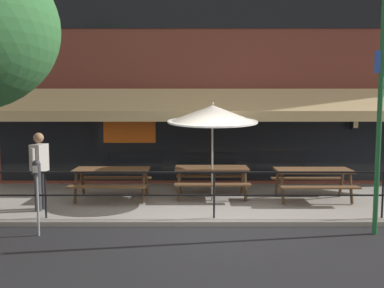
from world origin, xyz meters
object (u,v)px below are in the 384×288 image
(picnic_table_centre, at_px, (211,173))
(pedestrian_walking, at_px, (39,167))
(picnic_table_right, at_px, (313,176))
(patio_umbrella_centre, at_px, (212,114))
(picnic_table_left, at_px, (112,175))
(street_sign_pole, at_px, (380,113))
(parking_meter_near, at_px, (37,175))

(picnic_table_centre, xyz_separation_m, pedestrian_walking, (-3.82, -1.23, 0.35))
(picnic_table_right, distance_m, patio_umbrella_centre, 2.84)
(picnic_table_right, height_order, pedestrian_walking, pedestrian_walking)
(picnic_table_right, bearing_deg, picnic_table_left, 179.05)
(picnic_table_left, height_order, pedestrian_walking, pedestrian_walking)
(picnic_table_centre, bearing_deg, pedestrian_walking, -162.11)
(picnic_table_left, xyz_separation_m, picnic_table_right, (4.86, -0.08, 0.00))
(picnic_table_centre, relative_size, pedestrian_walking, 1.05)
(picnic_table_right, distance_m, street_sign_pole, 2.84)
(patio_umbrella_centre, height_order, street_sign_pole, street_sign_pole)
(picnic_table_left, xyz_separation_m, street_sign_pole, (5.38, -2.39, 1.57))
(picnic_table_left, relative_size, parking_meter_near, 1.27)
(street_sign_pole, bearing_deg, picnic_table_left, 156.03)
(picnic_table_left, bearing_deg, picnic_table_centre, 5.90)
(picnic_table_left, height_order, picnic_table_right, same)
(picnic_table_left, height_order, parking_meter_near, parking_meter_near)
(picnic_table_right, relative_size, patio_umbrella_centre, 0.76)
(picnic_table_left, relative_size, patio_umbrella_centre, 0.76)
(picnic_table_left, xyz_separation_m, picnic_table_centre, (2.43, 0.25, 0.00))
(patio_umbrella_centre, xyz_separation_m, parking_meter_near, (-3.33, -2.42, -1.03))
(picnic_table_centre, xyz_separation_m, parking_meter_near, (-3.33, -2.75, 0.44))
(pedestrian_walking, distance_m, parking_meter_near, 1.59)
(picnic_table_left, xyz_separation_m, patio_umbrella_centre, (2.43, -0.08, 1.47))
(parking_meter_near, bearing_deg, picnic_table_right, 22.74)
(picnic_table_left, height_order, patio_umbrella_centre, patio_umbrella_centre)
(pedestrian_walking, bearing_deg, picnic_table_centre, 17.89)
(picnic_table_left, xyz_separation_m, parking_meter_near, (-0.90, -2.50, 0.44))
(picnic_table_right, xyz_separation_m, pedestrian_walking, (-6.25, -0.90, 0.35))
(parking_meter_near, distance_m, street_sign_pole, 6.39)
(picnic_table_right, xyz_separation_m, street_sign_pole, (0.52, -2.31, 1.57))
(picnic_table_right, relative_size, parking_meter_near, 1.27)
(picnic_table_right, height_order, street_sign_pole, street_sign_pole)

